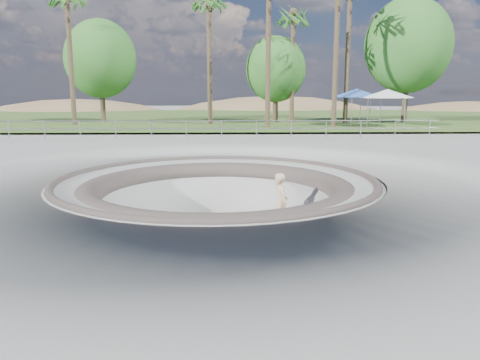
{
  "coord_description": "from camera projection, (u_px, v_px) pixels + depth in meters",
  "views": [
    {
      "loc": [
        0.38,
        -14.72,
        2.76
      ],
      "look_at": [
        0.76,
        0.46,
        -0.1
      ],
      "focal_mm": 35.0,
      "sensor_mm": 36.0,
      "label": 1
    }
  ],
  "objects": [
    {
      "name": "skater",
      "position": [
        281.0,
        202.0,
        15.45
      ],
      "size": [
        0.6,
        0.8,
        1.97
      ],
      "primitive_type": "imported",
      "rotation": [
        0.0,
        0.0,
        1.77
      ],
      "color": "#D1AC87",
      "rests_on": "skateboard"
    },
    {
      "name": "skateboard",
      "position": [
        280.0,
        231.0,
        15.64
      ],
      "size": [
        0.88,
        0.31,
        0.09
      ],
      "color": "olive",
      "rests_on": "ground"
    },
    {
      "name": "ground",
      "position": [
        217.0,
        180.0,
        14.96
      ],
      "size": [
        180.0,
        180.0,
        0.0
      ],
      "primitive_type": "plane",
      "color": "#A2A19D",
      "rests_on": "ground"
    },
    {
      "name": "canopy_blue",
      "position": [
        357.0,
        93.0,
        35.81
      ],
      "size": [
        5.11,
        5.11,
        2.74
      ],
      "color": "gray",
      "rests_on": "ground"
    },
    {
      "name": "bushy_tree_left",
      "position": [
        100.0,
        59.0,
        38.94
      ],
      "size": [
        5.94,
        5.4,
        8.57
      ],
      "color": "brown",
      "rests_on": "ground"
    },
    {
      "name": "bushy_tree_mid",
      "position": [
        276.0,
        69.0,
        38.9
      ],
      "size": [
        4.98,
        4.53,
        7.19
      ],
      "color": "brown",
      "rests_on": "ground"
    },
    {
      "name": "grass_strip",
      "position": [
        224.0,
        117.0,
        48.32
      ],
      "size": [
        180.0,
        36.0,
        0.12
      ],
      "color": "#385522",
      "rests_on": "ground"
    },
    {
      "name": "bushy_tree_right",
      "position": [
        408.0,
        46.0,
        38.19
      ],
      "size": [
        7.07,
        6.43,
        10.2
      ],
      "color": "brown",
      "rests_on": "ground"
    },
    {
      "name": "canopy_white",
      "position": [
        388.0,
        94.0,
        34.07
      ],
      "size": [
        5.0,
        5.0,
        2.7
      ],
      "color": "gray",
      "rests_on": "ground"
    },
    {
      "name": "safety_railing",
      "position": [
        221.0,
        129.0,
        26.62
      ],
      "size": [
        25.0,
        0.06,
        1.03
      ],
      "color": "gray",
      "rests_on": "ground"
    },
    {
      "name": "distant_hills",
      "position": [
        250.0,
        156.0,
        72.52
      ],
      "size": [
        103.2,
        45.0,
        28.6
      ],
      "color": "brown",
      "rests_on": "ground"
    },
    {
      "name": "palm_b",
      "position": [
        209.0,
        4.0,
        35.52
      ],
      "size": [
        2.6,
        2.6,
        10.57
      ],
      "color": "brown",
      "rests_on": "ground"
    },
    {
      "name": "skate_bowl",
      "position": [
        217.0,
        235.0,
        15.3
      ],
      "size": [
        14.0,
        14.0,
        4.1
      ],
      "color": "#A2A19D",
      "rests_on": "ground"
    },
    {
      "name": "palm_d",
      "position": [
        293.0,
        19.0,
        37.2
      ],
      "size": [
        2.6,
        2.6,
        9.64
      ],
      "color": "brown",
      "rests_on": "ground"
    },
    {
      "name": "palm_a",
      "position": [
        67.0,
        1.0,
        34.2
      ],
      "size": [
        2.6,
        2.6,
        10.59
      ],
      "color": "brown",
      "rests_on": "ground"
    }
  ]
}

